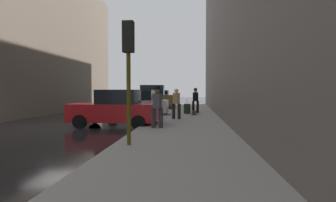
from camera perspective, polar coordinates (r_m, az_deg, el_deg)
The scene contains 13 objects.
ground_plane at distance 13.54m, azimuth -22.88°, elevation -5.31°, with size 120.00×120.00×0.00m, color black.
sidewalk at distance 11.96m, azimuth 3.53°, elevation -5.75°, with size 4.00×40.00×0.15m, color gray.
parked_red_hatchback at distance 13.00m, azimuth -11.33°, elevation -1.72°, with size 4.22×2.09×1.79m.
parked_silver_sedan at distance 17.92m, azimuth -6.71°, elevation -0.62°, with size 4.24×2.14×1.79m.
parked_bronze_suv at distance 23.87m, azimuth -3.72°, elevation 0.55°, with size 4.66×2.19×2.25m.
parked_gray_coupe at distance 29.39m, azimuth -2.04°, elevation 0.51°, with size 4.21×2.08×1.79m.
fire_hydrant at distance 17.69m, azimuth -0.96°, elevation -1.78°, with size 0.42×0.22×0.70m.
traffic_light at distance 7.81m, azimuth -8.60°, elevation 9.72°, with size 0.32×0.32×3.60m.
pedestrian_with_fedora at distance 18.83m, azimuth 6.01°, elevation 0.40°, with size 0.51×0.43×1.78m.
pedestrian_in_tan_coat at distance 14.79m, azimuth 1.83°, elevation -0.21°, with size 0.52×0.44×1.71m.
pedestrian_with_beanie at distance 11.19m, azimuth -2.37°, elevation -0.84°, with size 0.52×0.47×1.78m.
rolling_suitcase at distance 18.27m, azimuth 4.18°, elevation -1.68°, with size 0.45×0.61×1.04m.
duffel_bag at distance 17.29m, azimuth 5.68°, elevation -2.57°, with size 0.32×0.44×0.28m.
Camera 1 is at (6.34, -11.84, 1.74)m, focal length 28.00 mm.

